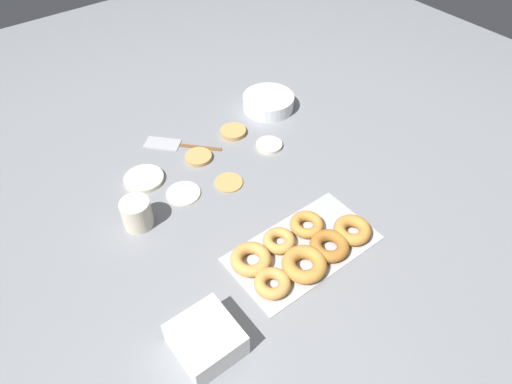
{
  "coord_description": "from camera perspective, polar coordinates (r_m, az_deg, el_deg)",
  "views": [
    {
      "loc": [
        -0.56,
        -0.8,
        0.95
      ],
      "look_at": [
        -0.01,
        -0.08,
        0.04
      ],
      "focal_mm": 32.0,
      "sensor_mm": 36.0,
      "label": 1
    }
  ],
  "objects": [
    {
      "name": "pancake_2",
      "position": [
        1.5,
        1.65,
        5.89
      ],
      "size": [
        0.09,
        0.09,
        0.01
      ],
      "primitive_type": "cylinder",
      "color": "beige",
      "rests_on": "ground_plane"
    },
    {
      "name": "pancake_5",
      "position": [
        1.41,
        -13.83,
        1.62
      ],
      "size": [
        0.12,
        0.12,
        0.01
      ],
      "primitive_type": "cylinder",
      "color": "beige",
      "rests_on": "ground_plane"
    },
    {
      "name": "paper_cup",
      "position": [
        1.27,
        -14.68,
        -2.62
      ],
      "size": [
        0.08,
        0.08,
        0.08
      ],
      "color": "beige",
      "rests_on": "ground_plane"
    },
    {
      "name": "batter_bowl",
      "position": [
        1.66,
        1.56,
        11.16
      ],
      "size": [
        0.18,
        0.18,
        0.05
      ],
      "color": "white",
      "rests_on": "ground_plane"
    },
    {
      "name": "container_stack",
      "position": [
        1.03,
        -6.27,
        -17.86
      ],
      "size": [
        0.13,
        0.14,
        0.07
      ],
      "color": "white",
      "rests_on": "ground_plane"
    },
    {
      "name": "donut_tray",
      "position": [
        1.18,
        5.81,
        -7.17
      ],
      "size": [
        0.39,
        0.21,
        0.04
      ],
      "color": "#ADAFB5",
      "rests_on": "ground_plane"
    },
    {
      "name": "pancake_0",
      "position": [
        1.46,
        -7.21,
        4.36
      ],
      "size": [
        0.09,
        0.09,
        0.01
      ],
      "primitive_type": "cylinder",
      "color": "tan",
      "rests_on": "ground_plane"
    },
    {
      "name": "spatula",
      "position": [
        1.53,
        -10.63,
        5.89
      ],
      "size": [
        0.2,
        0.21,
        0.01
      ],
      "rotation": [
        0.0,
        0.0,
        2.31
      ],
      "color": "brown",
      "rests_on": "ground_plane"
    },
    {
      "name": "pancake_4",
      "position": [
        1.35,
        -9.08,
        -0.1
      ],
      "size": [
        0.1,
        0.1,
        0.01
      ],
      "primitive_type": "cylinder",
      "color": "beige",
      "rests_on": "ground_plane"
    },
    {
      "name": "ground_plane",
      "position": [
        1.36,
        -1.97,
        0.9
      ],
      "size": [
        3.0,
        3.0,
        0.0
      ],
      "primitive_type": "plane",
      "color": "gray"
    },
    {
      "name": "pancake_3",
      "position": [
        1.37,
        -3.46,
        1.26
      ],
      "size": [
        0.09,
        0.09,
        0.01
      ],
      "primitive_type": "cylinder",
      "color": "tan",
      "rests_on": "ground_plane"
    },
    {
      "name": "pancake_1",
      "position": [
        1.55,
        -2.89,
        7.54
      ],
      "size": [
        0.09,
        0.09,
        0.02
      ],
      "primitive_type": "cylinder",
      "color": "tan",
      "rests_on": "ground_plane"
    }
  ]
}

